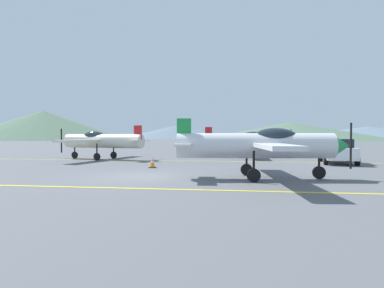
# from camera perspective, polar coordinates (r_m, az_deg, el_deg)

# --- Properties ---
(ground_plane) EXTENTS (400.00, 400.00, 0.00)m
(ground_plane) POSITION_cam_1_polar(r_m,az_deg,el_deg) (14.83, -9.41, -5.69)
(ground_plane) COLOR #54565B
(apron_line_near) EXTENTS (80.00, 0.16, 0.01)m
(apron_line_near) POSITION_cam_1_polar(r_m,az_deg,el_deg) (11.79, -14.10, -7.57)
(apron_line_near) COLOR yellow
(apron_line_near) RESTS_ON ground_plane
(apron_line_far) EXTENTS (80.00, 0.16, 0.01)m
(apron_line_far) POSITION_cam_1_polar(r_m,az_deg,el_deg) (23.29, -3.05, -3.01)
(apron_line_far) COLOR yellow
(apron_line_far) RESTS_ON ground_plane
(airplane_near) EXTENTS (7.54, 8.67, 2.59)m
(airplane_near) POSITION_cam_1_polar(r_m,az_deg,el_deg) (14.07, 12.20, -0.13)
(airplane_near) COLOR silver
(airplane_near) RESTS_ON ground_plane
(airplane_mid) EXTENTS (7.58, 8.63, 2.59)m
(airplane_mid) POSITION_cam_1_polar(r_m,az_deg,el_deg) (25.89, -15.97, 0.61)
(airplane_mid) COLOR silver
(airplane_mid) RESTS_ON ground_plane
(airplane_far) EXTENTS (7.46, 8.61, 2.59)m
(airplane_far) POSITION_cam_1_polar(r_m,az_deg,el_deg) (28.43, 9.62, 0.73)
(airplane_far) COLOR #33478C
(airplane_far) RESTS_ON ground_plane
(car_sedan) EXTENTS (2.49, 4.51, 1.62)m
(car_sedan) POSITION_cam_1_polar(r_m,az_deg,el_deg) (23.40, 24.42, -1.07)
(car_sedan) COLOR white
(car_sedan) RESTS_ON ground_plane
(traffic_cone_front) EXTENTS (0.36, 0.36, 0.59)m
(traffic_cone_front) POSITION_cam_1_polar(r_m,az_deg,el_deg) (18.60, -7.04, -3.31)
(traffic_cone_front) COLOR black
(traffic_cone_front) RESTS_ON ground_plane
(hill_left) EXTENTS (67.73, 67.73, 12.04)m
(hill_left) POSITION_cam_1_polar(r_m,az_deg,el_deg) (147.39, -24.80, 3.05)
(hill_left) COLOR #4C6651
(hill_left) RESTS_ON ground_plane
(hill_centerleft) EXTENTS (61.06, 61.06, 7.17)m
(hill_centerleft) POSITION_cam_1_polar(r_m,az_deg,el_deg) (176.84, -2.87, 2.13)
(hill_centerleft) COLOR slate
(hill_centerleft) RESTS_ON ground_plane
(hill_centerright) EXTENTS (74.78, 74.78, 6.90)m
(hill_centerright) POSITION_cam_1_polar(r_m,az_deg,el_deg) (132.95, 17.03, 2.19)
(hill_centerright) COLOR #4C6651
(hill_centerright) RESTS_ON ground_plane
(hill_right) EXTENTS (88.97, 88.97, 6.04)m
(hill_right) POSITION_cam_1_polar(r_m,az_deg,el_deg) (175.43, 28.77, 1.76)
(hill_right) COLOR slate
(hill_right) RESTS_ON ground_plane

